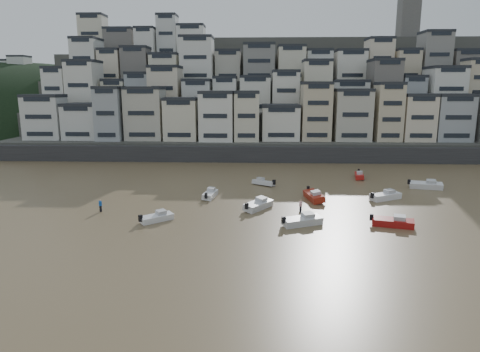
{
  "coord_description": "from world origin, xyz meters",
  "views": [
    {
      "loc": [
        6.0,
        -29.67,
        16.48
      ],
      "look_at": [
        3.52,
        30.0,
        4.0
      ],
      "focal_mm": 32.0,
      "sensor_mm": 36.0,
      "label": 1
    }
  ],
  "objects_px": {
    "boat_c": "(258,204)",
    "boat_f": "(210,193)",
    "boat_e": "(314,195)",
    "person_pink": "(301,206)",
    "boat_i": "(359,175)",
    "boat_a": "(302,219)",
    "person_blue": "(100,205)",
    "boat_g": "(426,184)",
    "boat_h": "(264,182)",
    "boat_j": "(157,217)",
    "boat_b": "(393,221)",
    "boat_d": "(386,195)"
  },
  "relations": [
    {
      "from": "boat_a",
      "to": "boat_i",
      "type": "distance_m",
      "value": 30.95
    },
    {
      "from": "boat_a",
      "to": "boat_h",
      "type": "xyz_separation_m",
      "value": [
        -4.44,
        21.46,
        -0.14
      ]
    },
    {
      "from": "boat_e",
      "to": "person_pink",
      "type": "xyz_separation_m",
      "value": [
        -2.57,
        -6.3,
        0.08
      ]
    },
    {
      "from": "boat_c",
      "to": "boat_d",
      "type": "xyz_separation_m",
      "value": [
        18.96,
        5.88,
        -0.01
      ]
    },
    {
      "from": "boat_e",
      "to": "boat_f",
      "type": "distance_m",
      "value": 15.57
    },
    {
      "from": "boat_e",
      "to": "boat_j",
      "type": "distance_m",
      "value": 23.65
    },
    {
      "from": "person_pink",
      "to": "boat_f",
      "type": "bearing_deg",
      "value": 150.62
    },
    {
      "from": "boat_h",
      "to": "boat_j",
      "type": "xyz_separation_m",
      "value": [
        -13.58,
        -20.65,
        0.03
      ]
    },
    {
      "from": "boat_d",
      "to": "boat_g",
      "type": "relative_size",
      "value": 0.98
    },
    {
      "from": "boat_b",
      "to": "boat_d",
      "type": "relative_size",
      "value": 0.96
    },
    {
      "from": "person_pink",
      "to": "boat_e",
      "type": "bearing_deg",
      "value": 67.84
    },
    {
      "from": "boat_c",
      "to": "boat_e",
      "type": "distance_m",
      "value": 9.68
    },
    {
      "from": "boat_j",
      "to": "boat_a",
      "type": "bearing_deg",
      "value": -43.38
    },
    {
      "from": "boat_g",
      "to": "boat_h",
      "type": "height_order",
      "value": "boat_g"
    },
    {
      "from": "boat_a",
      "to": "boat_c",
      "type": "relative_size",
      "value": 0.97
    },
    {
      "from": "boat_a",
      "to": "boat_f",
      "type": "distance_m",
      "value": 18.05
    },
    {
      "from": "boat_a",
      "to": "person_pink",
      "type": "relative_size",
      "value": 3.12
    },
    {
      "from": "boat_e",
      "to": "boat_i",
      "type": "xyz_separation_m",
      "value": [
        10.37,
        16.1,
        -0.12
      ]
    },
    {
      "from": "person_pink",
      "to": "person_blue",
      "type": "bearing_deg",
      "value": -178.17
    },
    {
      "from": "boat_f",
      "to": "boat_g",
      "type": "height_order",
      "value": "boat_g"
    },
    {
      "from": "boat_e",
      "to": "boat_j",
      "type": "relative_size",
      "value": 1.26
    },
    {
      "from": "boat_c",
      "to": "boat_i",
      "type": "height_order",
      "value": "boat_c"
    },
    {
      "from": "boat_d",
      "to": "boat_g",
      "type": "distance_m",
      "value": 11.32
    },
    {
      "from": "boat_j",
      "to": "person_blue",
      "type": "height_order",
      "value": "person_blue"
    },
    {
      "from": "boat_f",
      "to": "boat_i",
      "type": "bearing_deg",
      "value": -51.25
    },
    {
      "from": "boat_c",
      "to": "person_blue",
      "type": "bearing_deg",
      "value": 130.91
    },
    {
      "from": "person_blue",
      "to": "boat_i",
      "type": "bearing_deg",
      "value": 30.3
    },
    {
      "from": "boat_b",
      "to": "boat_j",
      "type": "xyz_separation_m",
      "value": [
        -28.84,
        0.83,
        -0.09
      ]
    },
    {
      "from": "boat_f",
      "to": "boat_h",
      "type": "bearing_deg",
      "value": -35.23
    },
    {
      "from": "boat_i",
      "to": "person_pink",
      "type": "bearing_deg",
      "value": -20.56
    },
    {
      "from": "boat_a",
      "to": "boat_i",
      "type": "xyz_separation_m",
      "value": [
        13.24,
        27.97,
        -0.06
      ]
    },
    {
      "from": "boat_f",
      "to": "boat_i",
      "type": "xyz_separation_m",
      "value": [
        25.9,
        15.1,
        0.01
      ]
    },
    {
      "from": "boat_a",
      "to": "boat_b",
      "type": "height_order",
      "value": "boat_a"
    },
    {
      "from": "boat_f",
      "to": "boat_j",
      "type": "height_order",
      "value": "boat_f"
    },
    {
      "from": "boat_h",
      "to": "boat_i",
      "type": "relative_size",
      "value": 0.89
    },
    {
      "from": "boat_d",
      "to": "boat_b",
      "type": "bearing_deg",
      "value": -130.93
    },
    {
      "from": "boat_e",
      "to": "boat_h",
      "type": "xyz_separation_m",
      "value": [
        -7.31,
        9.59,
        -0.19
      ]
    },
    {
      "from": "boat_d",
      "to": "person_pink",
      "type": "height_order",
      "value": "person_pink"
    },
    {
      "from": "boat_e",
      "to": "boat_f",
      "type": "height_order",
      "value": "boat_e"
    },
    {
      "from": "boat_g",
      "to": "boat_i",
      "type": "relative_size",
      "value": 1.12
    },
    {
      "from": "boat_a",
      "to": "person_blue",
      "type": "distance_m",
      "value": 26.98
    },
    {
      "from": "boat_h",
      "to": "boat_j",
      "type": "bearing_deg",
      "value": 89.91
    },
    {
      "from": "boat_j",
      "to": "person_blue",
      "type": "relative_size",
      "value": 2.65
    },
    {
      "from": "boat_h",
      "to": "boat_j",
      "type": "height_order",
      "value": "boat_j"
    },
    {
      "from": "boat_c",
      "to": "boat_h",
      "type": "xyz_separation_m",
      "value": [
        0.92,
        14.67,
        -0.16
      ]
    },
    {
      "from": "boat_i",
      "to": "boat_g",
      "type": "bearing_deg",
      "value": 57.79
    },
    {
      "from": "boat_a",
      "to": "person_blue",
      "type": "relative_size",
      "value": 3.12
    },
    {
      "from": "boat_b",
      "to": "boat_i",
      "type": "relative_size",
      "value": 1.06
    },
    {
      "from": "boat_i",
      "to": "person_blue",
      "type": "bearing_deg",
      "value": -50.26
    },
    {
      "from": "boat_c",
      "to": "boat_f",
      "type": "xyz_separation_m",
      "value": [
        -7.3,
        6.08,
        -0.09
      ]
    }
  ]
}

